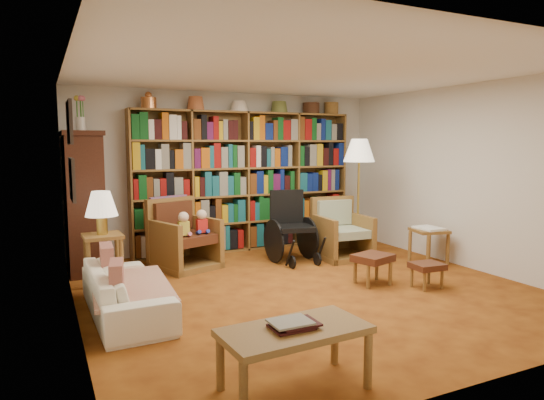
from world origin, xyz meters
TOP-DOWN VIEW (x-y plane):
  - floor at (0.00, 0.00)m, footprint 5.00×5.00m
  - ceiling at (0.00, 0.00)m, footprint 5.00×5.00m
  - wall_back at (0.00, 2.50)m, footprint 5.00×0.00m
  - wall_front at (0.00, -2.50)m, footprint 5.00×0.00m
  - wall_left at (-2.50, 0.00)m, footprint 0.00×5.00m
  - wall_right at (2.50, 0.00)m, footprint 0.00×5.00m
  - bookshelf at (0.20, 2.33)m, footprint 3.60×0.30m
  - curio_cabinet at (-2.25, 2.00)m, footprint 0.50×0.95m
  - framed_pictures at (-2.48, 0.30)m, footprint 0.03×0.52m
  - sofa at (-2.05, 0.02)m, footprint 1.68×0.69m
  - sofa_throw at (-2.00, 0.02)m, footprint 0.82×1.41m
  - cushion_left at (-2.18, 0.37)m, footprint 0.15×0.40m
  - cushion_right at (-2.18, -0.33)m, footprint 0.18×0.38m
  - side_table_lamp at (-2.15, 0.95)m, footprint 0.44×0.44m
  - table_lamp at (-2.15, 0.95)m, footprint 0.36×0.36m
  - armchair_leather at (-1.02, 1.68)m, footprint 1.01×1.01m
  - armchair_sage at (1.25, 1.21)m, footprint 0.76×0.79m
  - wheelchair at (0.49, 1.31)m, footprint 0.59×0.82m
  - floor_lamp at (1.56, 1.18)m, footprint 0.47×0.47m
  - side_table_papers at (2.15, 0.29)m, footprint 0.53×0.53m
  - footstool_a at (0.82, -0.18)m, footprint 0.52×0.48m
  - footstool_b at (1.30, -0.58)m, footprint 0.38×0.33m
  - coffee_table at (-1.24, -1.99)m, footprint 1.05×0.57m

SIDE VIEW (x-z plane):
  - floor at x=0.00m, z-range 0.00..0.00m
  - sofa at x=-2.05m, z-range 0.00..0.49m
  - footstool_b at x=1.30m, z-range 0.10..0.40m
  - sofa_throw at x=-2.00m, z-range 0.28..0.32m
  - footstool_a at x=0.82m, z-range 0.12..0.49m
  - armchair_sage at x=1.25m, z-range -0.11..0.79m
  - coffee_table at x=-1.24m, z-range 0.14..0.63m
  - armchair_leather at x=-1.02m, z-range -0.09..0.88m
  - side_table_papers at x=2.15m, z-range 0.15..0.68m
  - cushion_left at x=-2.18m, z-range 0.26..0.64m
  - cushion_right at x=-2.18m, z-range 0.27..0.63m
  - wheelchair at x=0.49m, z-range -0.05..0.98m
  - side_table_lamp at x=-2.15m, z-range 0.16..0.83m
  - curio_cabinet at x=-2.25m, z-range -0.25..2.15m
  - table_lamp at x=-2.15m, z-range 0.75..1.25m
  - bookshelf at x=0.20m, z-range -0.04..2.38m
  - wall_back at x=0.00m, z-range -1.25..3.75m
  - wall_front at x=0.00m, z-range -1.25..3.75m
  - wall_left at x=-2.50m, z-range -1.25..3.75m
  - wall_right at x=2.50m, z-range -1.25..3.75m
  - floor_lamp at x=1.56m, z-range 0.64..2.41m
  - framed_pictures at x=-2.48m, z-range 1.14..2.11m
  - ceiling at x=0.00m, z-range 2.50..2.50m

